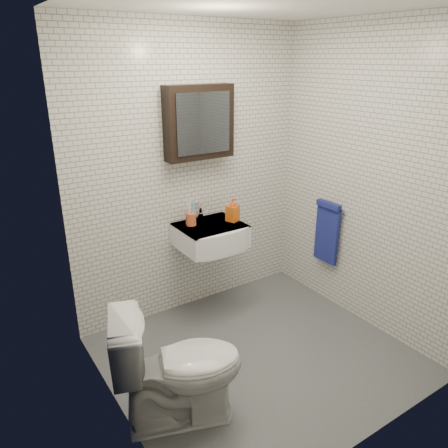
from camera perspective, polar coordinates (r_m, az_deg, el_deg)
name	(u,v)px	position (r m, az deg, el deg)	size (l,w,h in m)	color
ground	(258,355)	(3.60, 4.43, -16.75)	(2.20, 2.00, 0.01)	#4F5157
room_shell	(264,175)	(2.94, 5.22, 6.41)	(2.22, 2.02, 2.51)	silver
washbasin	(213,236)	(3.76, -1.48, -1.61)	(0.55, 0.50, 0.20)	white
faucet	(201,212)	(3.86, -3.05, 1.54)	(0.06, 0.20, 0.15)	silver
mirror_cabinet	(199,122)	(3.67, -3.26, 13.10)	(0.60, 0.15, 0.60)	black
towel_rail	(327,230)	(4.10, 13.32, -0.75)	(0.09, 0.30, 0.58)	silver
toothbrush_cup	(191,218)	(3.74, -4.34, 0.74)	(0.10, 0.10, 0.24)	#BC4F2F
soap_bottle	(233,210)	(3.81, 1.14, 1.90)	(0.10, 0.10, 0.21)	orange
toilet	(179,366)	(2.86, -5.95, -18.02)	(0.45, 0.79, 0.81)	silver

